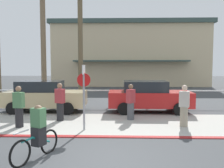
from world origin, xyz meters
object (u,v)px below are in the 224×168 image
at_px(pedestrian_2, 184,108).
at_px(pedestrian_1, 60,104).
at_px(car_tan_1, 44,96).
at_px(palm_tree_3, 80,4).
at_px(palm_tree_2, 43,6).
at_px(pedestrian_3, 131,103).
at_px(car_red_2, 149,96).
at_px(pedestrian_0, 19,108).
at_px(cyclist_teal_0, 37,133).
at_px(stop_sign_bike_lane, 84,88).

bearing_deg(pedestrian_2, pedestrian_1, 170.59).
xyz_separation_m(car_tan_1, pedestrian_1, (1.41, -2.19, -0.07)).
xyz_separation_m(palm_tree_3, car_tan_1, (-1.19, -5.11, -6.15)).
xyz_separation_m(palm_tree_2, pedestrian_3, (5.79, -5.62, -5.81)).
relative_size(palm_tree_2, pedestrian_3, 5.34).
relative_size(palm_tree_2, car_red_2, 2.03).
bearing_deg(pedestrian_0, pedestrian_3, 18.47).
bearing_deg(pedestrian_0, cyclist_teal_0, -60.15).
bearing_deg(stop_sign_bike_lane, pedestrian_0, 172.76).
bearing_deg(car_red_2, pedestrian_2, -70.79).
relative_size(pedestrian_2, pedestrian_3, 1.04).
bearing_deg(palm_tree_2, pedestrian_2, -40.69).
height_order(stop_sign_bike_lane, palm_tree_3, palm_tree_3).
bearing_deg(pedestrian_0, stop_sign_bike_lane, -7.24).
xyz_separation_m(car_red_2, pedestrian_3, (-1.05, -1.93, -0.10)).
relative_size(pedestrian_0, pedestrian_2, 0.98).
relative_size(pedestrian_0, pedestrian_3, 1.02).
distance_m(car_tan_1, pedestrian_2, 7.45).
relative_size(stop_sign_bike_lane, pedestrian_3, 1.53).
distance_m(pedestrian_0, pedestrian_3, 4.86).
bearing_deg(pedestrian_2, car_tan_1, 155.60).
xyz_separation_m(car_tan_1, pedestrian_2, (6.79, -3.08, -0.06)).
xyz_separation_m(palm_tree_3, pedestrian_2, (5.60, -8.19, -6.22)).
height_order(stop_sign_bike_lane, pedestrian_3, stop_sign_bike_lane).
relative_size(palm_tree_3, car_red_2, 2.28).
xyz_separation_m(palm_tree_3, pedestrian_1, (0.22, -7.30, -6.22)).
relative_size(palm_tree_3, car_tan_1, 2.28).
relative_size(palm_tree_2, palm_tree_3, 0.89).
distance_m(car_tan_1, pedestrian_1, 2.61).
xyz_separation_m(stop_sign_bike_lane, car_red_2, (2.95, 3.81, -0.81)).
xyz_separation_m(pedestrian_0, pedestrian_2, (6.75, 0.33, 0.02)).
xyz_separation_m(palm_tree_2, pedestrian_1, (2.56, -5.93, -5.78)).
height_order(palm_tree_2, pedestrian_3, palm_tree_2).
distance_m(palm_tree_2, pedestrian_2, 11.95).
distance_m(palm_tree_2, cyclist_teal_0, 12.33).
height_order(car_red_2, pedestrian_0, pedestrian_0).
bearing_deg(pedestrian_0, pedestrian_2, 2.83).
bearing_deg(cyclist_teal_0, palm_tree_3, 93.41).
relative_size(palm_tree_2, cyclist_teal_0, 5.28).
height_order(pedestrian_0, pedestrian_2, pedestrian_2).
bearing_deg(pedestrian_0, car_tan_1, 90.54).
bearing_deg(palm_tree_2, car_tan_1, -72.96).
distance_m(palm_tree_3, car_tan_1, 8.09).
height_order(car_tan_1, pedestrian_1, pedestrian_1).
relative_size(car_red_2, cyclist_teal_0, 2.60).
height_order(stop_sign_bike_lane, pedestrian_2, stop_sign_bike_lane).
bearing_deg(cyclist_teal_0, pedestrian_3, 60.09).
height_order(palm_tree_2, palm_tree_3, palm_tree_3).
bearing_deg(pedestrian_2, palm_tree_2, 139.31).
distance_m(car_red_2, pedestrian_0, 6.64).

